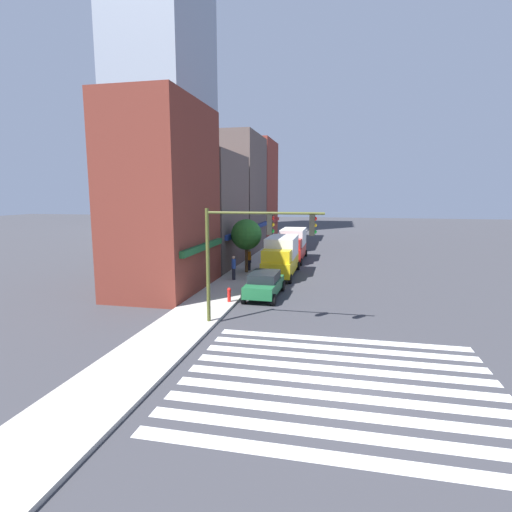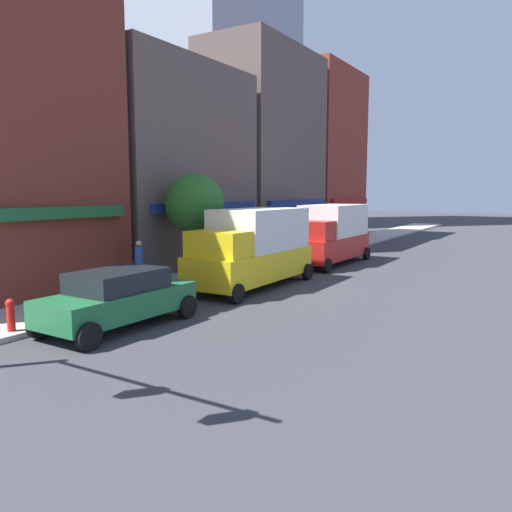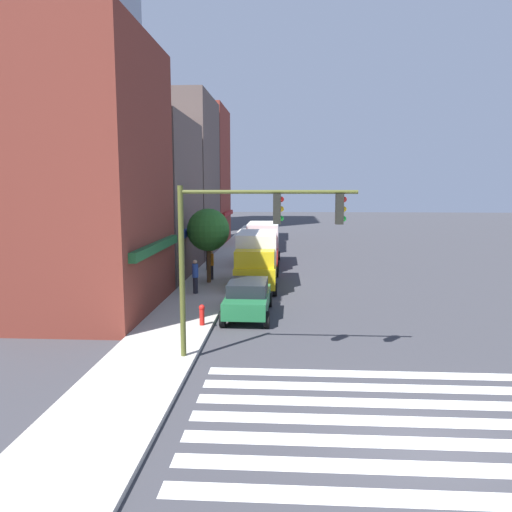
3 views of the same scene
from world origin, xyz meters
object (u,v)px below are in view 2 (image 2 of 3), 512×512
object	(u,v)px
pedestrian_grey_coat	(239,245)
box_truck_yellow	(253,247)
box_truck_red	(330,233)
pedestrian_blue_shirt	(139,264)
street_tree	(195,204)
sedan_green	(119,297)
fire_hydrant	(11,313)
pedestrian_orange_vest	(209,253)

from	to	relation	value
pedestrian_grey_coat	box_truck_yellow	bearing A→B (deg)	-55.27
box_truck_red	pedestrian_blue_shirt	world-z (taller)	box_truck_red
box_truck_yellow	street_tree	xyz separation A→B (m)	(-0.04, 2.80, 1.61)
box_truck_yellow	pedestrian_blue_shirt	xyz separation A→B (m)	(-3.04, 3.04, -0.51)
box_truck_yellow	street_tree	world-z (taller)	street_tree
sedan_green	box_truck_red	bearing A→B (deg)	0.79
pedestrian_blue_shirt	street_tree	bearing A→B (deg)	140.29
street_tree	pedestrian_grey_coat	bearing A→B (deg)	9.51
box_truck_yellow	fire_hydrant	distance (m)	9.19
box_truck_yellow	box_truck_red	xyz separation A→B (m)	(7.46, 0.00, 0.00)
fire_hydrant	street_tree	world-z (taller)	street_tree
pedestrian_blue_shirt	pedestrian_orange_vest	distance (m)	3.96
box_truck_yellow	street_tree	size ratio (longest dim) A/B	1.45
pedestrian_orange_vest	street_tree	bearing A→B (deg)	-123.94
pedestrian_grey_coat	street_tree	distance (m)	4.92
sedan_green	box_truck_red	size ratio (longest dim) A/B	0.71
sedan_green	box_truck_red	world-z (taller)	box_truck_red
sedan_green	pedestrian_blue_shirt	xyz separation A→B (m)	(3.87, 3.04, 0.23)
pedestrian_grey_coat	fire_hydrant	bearing A→B (deg)	-86.58
pedestrian_orange_vest	street_tree	distance (m)	2.33
box_truck_red	pedestrian_orange_vest	distance (m)	7.15
sedan_green	pedestrian_grey_coat	bearing A→B (deg)	18.22
box_truck_yellow	pedestrian_grey_coat	xyz separation A→B (m)	(4.34, 3.53, -0.51)
box_truck_yellow	fire_hydrant	xyz separation A→B (m)	(-8.97, 1.70, -0.97)
pedestrian_blue_shirt	fire_hydrant	xyz separation A→B (m)	(-5.93, -1.34, -0.46)
pedestrian_grey_coat	street_tree	xyz separation A→B (m)	(-4.38, -0.73, 2.13)
box_truck_yellow	box_truck_red	world-z (taller)	same
box_truck_yellow	box_truck_red	bearing A→B (deg)	-0.57
sedan_green	box_truck_yellow	xyz separation A→B (m)	(6.92, -0.00, 0.75)
box_truck_yellow	fire_hydrant	size ratio (longest dim) A/B	7.39
box_truck_yellow	fire_hydrant	world-z (taller)	box_truck_yellow
sedan_green	pedestrian_grey_coat	world-z (taller)	pedestrian_grey_coat
box_truck_red	street_tree	xyz separation A→B (m)	(-7.50, 2.80, 1.61)
sedan_green	pedestrian_grey_coat	size ratio (longest dim) A/B	2.50
pedestrian_orange_vest	fire_hydrant	xyz separation A→B (m)	(-9.88, -1.10, -0.46)
box_truck_yellow	pedestrian_orange_vest	world-z (taller)	box_truck_yellow
sedan_green	pedestrian_grey_coat	xyz separation A→B (m)	(11.25, 3.53, 0.23)
box_truck_red	pedestrian_orange_vest	world-z (taller)	box_truck_red
sedan_green	street_tree	world-z (taller)	street_tree
street_tree	box_truck_red	bearing A→B (deg)	-20.47
fire_hydrant	box_truck_yellow	bearing A→B (deg)	-10.73
sedan_green	box_truck_yellow	size ratio (longest dim) A/B	0.71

